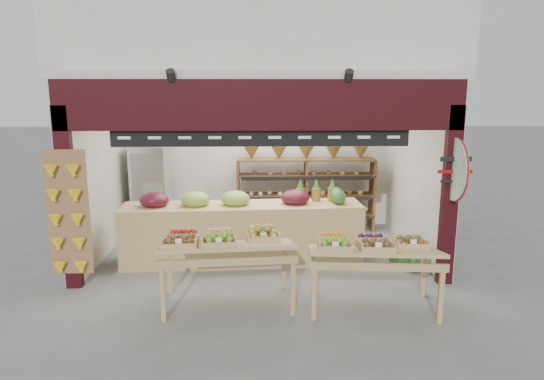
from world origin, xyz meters
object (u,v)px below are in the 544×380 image
Objects in this scene: display_table_right at (368,247)px; refrigerator at (152,190)px; cardboard_stack at (199,236)px; back_shelving at (306,178)px; watermelon_pile at (411,257)px; mid_counter at (241,231)px; display_table_left at (218,243)px.

refrigerator is at bearing 135.72° from display_table_right.
cardboard_stack is (1.04, -0.95, -0.67)m from refrigerator.
back_shelving reaches higher than watermelon_pile.
back_shelving is at bearing 56.05° from mid_counter.
display_table_left is (-0.25, -1.62, 0.32)m from mid_counter.
mid_counter is 2.18× the size of display_table_left.
back_shelving is at bearing 97.49° from display_table_right.
back_shelving reaches higher than display_table_right.
refrigerator is at bearing 137.53° from cardboard_stack.
refrigerator reaches higher than display_table_left.
display_table_right is at bearing -82.51° from back_shelving.
cardboard_stack is at bearing 103.19° from display_table_left.
back_shelving is 3.67m from display_table_right.
watermelon_pile is at bearing -17.20° from cardboard_stack.
mid_counter is at bearing -41.21° from refrigerator.
mid_counter is at bearing -43.55° from cardboard_stack.
mid_counter reaches higher than cardboard_stack.
display_table_right is at bearing -44.98° from cardboard_stack.
display_table_left is (-1.50, -3.48, -0.23)m from back_shelving.
back_shelving is 3.80m from display_table_left.
watermelon_pile is at bearing -22.25° from refrigerator.
display_table_left is at bearing -157.15° from watermelon_pile.
back_shelving is at bearing 4.38° from refrigerator.
display_table_right reaches higher than cardboard_stack.
cardboard_stack is 0.55× the size of display_table_left.
back_shelving is at bearing 27.88° from cardboard_stack.
back_shelving is 2.31m from mid_counter.
cardboard_stack is at bearing 135.02° from display_table_right.
watermelon_pile is at bearing 22.85° from display_table_left.
watermelon_pile is (3.04, 1.28, -0.68)m from display_table_left.
display_table_right is (1.98, -0.15, -0.03)m from display_table_left.
refrigerator is 0.97× the size of display_table_left.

